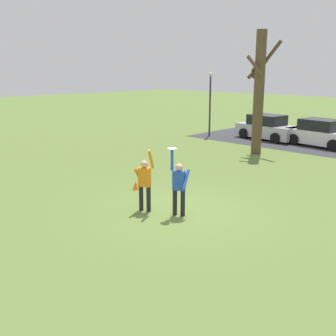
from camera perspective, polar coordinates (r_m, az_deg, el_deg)
ground_plane at (r=13.04m, az=1.70°, el=-6.07°), size 120.00×120.00×0.00m
person_catcher at (r=12.37m, az=1.55°, el=-2.39°), size 0.58×0.49×2.08m
person_defender at (r=12.78m, az=-3.32°, el=-1.89°), size 0.64×0.58×2.04m
frisbee_disc at (r=12.18m, az=0.58°, el=2.74°), size 0.28×0.28×0.02m
parked_car_silver at (r=27.22m, az=13.90°, el=5.49°), size 4.29×2.43×1.59m
parked_car_white at (r=25.64m, az=20.82°, el=4.52°), size 4.29×2.43×1.59m
bare_tree_tall at (r=22.02m, az=12.71°, el=10.63°), size 1.65×1.51×6.41m
lamppost_by_lot at (r=27.66m, az=5.96°, el=9.81°), size 0.28×0.28×4.26m
field_cone_orange at (r=15.32m, az=-4.57°, el=-2.46°), size 0.26×0.26×0.32m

